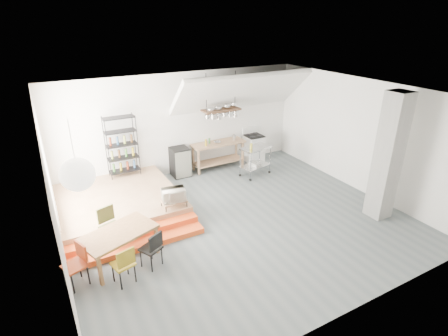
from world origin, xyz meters
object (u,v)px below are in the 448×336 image
dining_table (119,235)px  rolling_cart (255,157)px  stove (253,148)px  mini_fridge (180,162)px

dining_table → rolling_cart: 5.35m
dining_table → stove: bearing=11.7°
stove → dining_table: (-5.46, -3.36, 0.15)m
mini_fridge → dining_table: bearing=-128.6°
dining_table → mini_fridge: bearing=31.6°
stove → rolling_cart: bearing=-120.4°
stove → dining_table: size_ratio=0.70×
stove → mini_fridge: stove is taller
stove → mini_fridge: 2.75m
dining_table → mini_fridge: size_ratio=1.79×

